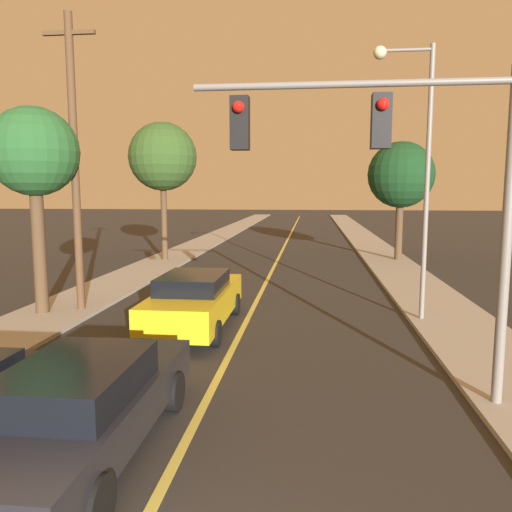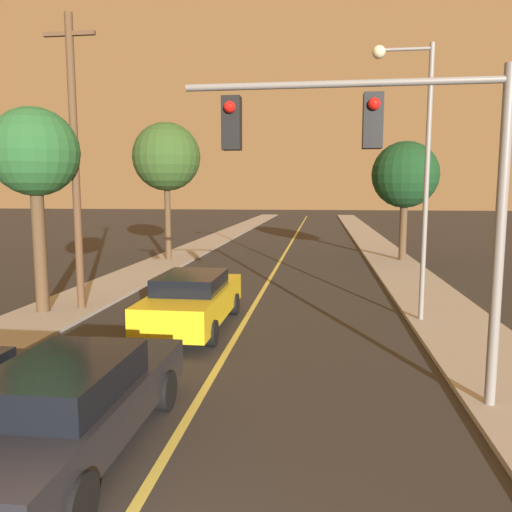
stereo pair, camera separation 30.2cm
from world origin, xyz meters
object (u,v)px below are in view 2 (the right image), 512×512
(tree_right_near, at_px, (405,175))
(tree_left_far, at_px, (35,155))
(utility_pole_left, at_px, (75,160))
(car_near_lane_front, at_px, (72,404))
(streetlamp_right, at_px, (415,149))
(traffic_signal_mast, at_px, (391,164))
(tree_left_near, at_px, (166,157))
(car_near_lane_second, at_px, (193,299))

(tree_right_near, bearing_deg, tree_left_far, -133.51)
(utility_pole_left, bearing_deg, car_near_lane_front, -64.12)
(streetlamp_right, distance_m, tree_left_far, 10.93)
(traffic_signal_mast, height_order, streetlamp_right, streetlamp_right)
(car_near_lane_front, distance_m, tree_right_near, 22.75)
(tree_left_near, relative_size, tree_right_near, 1.16)
(car_near_lane_second, height_order, tree_left_far, tree_left_far)
(tree_left_near, bearing_deg, traffic_signal_mast, -61.74)
(tree_left_near, xyz_separation_m, tree_left_far, (-0.22, -12.03, -0.73))
(car_near_lane_second, bearing_deg, utility_pole_left, 160.47)
(streetlamp_right, xyz_separation_m, tree_left_far, (-10.91, -0.54, -0.11))
(traffic_signal_mast, distance_m, streetlamp_right, 6.01)
(tree_left_near, distance_m, tree_right_near, 12.64)
(traffic_signal_mast, bearing_deg, car_near_lane_second, 135.91)
(car_near_lane_front, height_order, tree_left_near, tree_left_near)
(car_near_lane_second, height_order, tree_right_near, tree_right_near)
(car_near_lane_second, height_order, streetlamp_right, streetlamp_right)
(tree_left_near, distance_m, tree_left_far, 12.06)
(car_near_lane_front, relative_size, tree_left_near, 0.70)
(car_near_lane_front, xyz_separation_m, utility_pole_left, (-3.97, 8.19, 3.94))
(car_near_lane_front, distance_m, car_near_lane_second, 6.78)
(car_near_lane_front, bearing_deg, utility_pole_left, 115.88)
(car_near_lane_second, distance_m, tree_left_near, 14.48)
(streetlamp_right, xyz_separation_m, tree_left_near, (-10.70, 11.50, 0.62))
(tree_left_near, bearing_deg, utility_pole_left, -86.37)
(tree_left_far, xyz_separation_m, tree_right_near, (12.74, 13.42, -0.22))
(tree_left_near, xyz_separation_m, tree_right_near, (12.52, 1.39, -0.94))
(car_near_lane_front, bearing_deg, streetlamp_right, 53.59)
(car_near_lane_front, relative_size, utility_pole_left, 0.58)
(car_near_lane_front, height_order, traffic_signal_mast, traffic_signal_mast)
(tree_left_far, relative_size, tree_right_near, 0.97)
(traffic_signal_mast, height_order, tree_left_far, tree_left_far)
(car_near_lane_front, height_order, streetlamp_right, streetlamp_right)
(streetlamp_right, xyz_separation_m, tree_right_near, (1.83, 12.88, -0.33))
(tree_left_far, bearing_deg, utility_pole_left, 32.53)
(traffic_signal_mast, height_order, utility_pole_left, utility_pole_left)
(car_near_lane_front, bearing_deg, tree_right_near, 69.58)
(car_near_lane_front, xyz_separation_m, streetlamp_right, (6.00, 8.13, 4.17))
(car_near_lane_second, bearing_deg, tree_left_near, 110.10)
(traffic_signal_mast, bearing_deg, tree_left_near, 118.26)
(streetlamp_right, distance_m, tree_right_near, 13.02)
(car_near_lane_second, relative_size, tree_right_near, 0.82)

